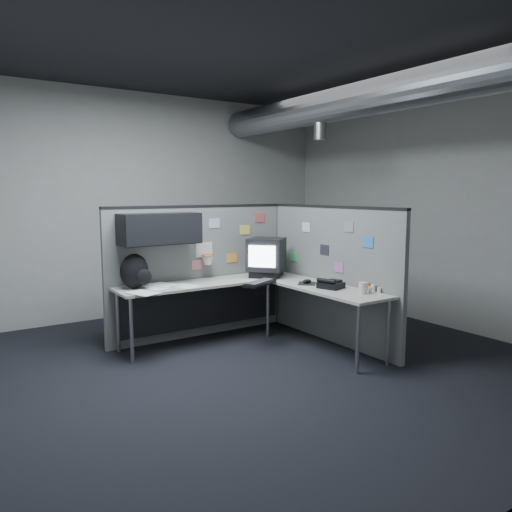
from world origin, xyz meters
TOP-DOWN VIEW (x-y plane):
  - room at (0.56, 0.00)m, footprint 5.62×5.62m
  - partition_back at (-0.25, 1.23)m, footprint 2.44×0.42m
  - partition_right at (1.10, 0.22)m, footprint 0.07×2.23m
  - desk at (0.15, 0.70)m, footprint 2.31×2.11m
  - monitor at (0.64, 0.91)m, footprint 0.60×0.60m
  - keyboard at (0.25, 0.48)m, footprint 0.51×0.36m
  - mouse at (0.74, 0.23)m, footprint 0.31×0.31m
  - phone at (0.79, -0.12)m, footprint 0.28×0.30m
  - bottles at (1.02, -0.52)m, footprint 0.13×0.19m
  - cup at (0.86, -0.54)m, footprint 0.09×0.09m
  - papers at (-0.77, 0.91)m, footprint 0.87×0.70m
  - backpack at (-1.02, 1.05)m, footprint 0.35×0.32m

SIDE VIEW (x-z plane):
  - desk at x=0.15m, z-range 0.25..0.98m
  - papers at x=-0.77m, z-range 0.73..0.74m
  - mouse at x=0.74m, z-range 0.72..0.77m
  - keyboard at x=0.25m, z-range 0.73..0.77m
  - bottles at x=1.02m, z-range 0.72..0.81m
  - phone at x=0.79m, z-range 0.72..0.83m
  - cup at x=0.86m, z-range 0.73..0.85m
  - partition_right at x=1.10m, z-range 0.00..1.63m
  - backpack at x=-1.02m, z-range 0.72..1.11m
  - monitor at x=0.64m, z-range 0.74..1.22m
  - partition_back at x=-0.25m, z-range 0.18..1.81m
  - room at x=0.56m, z-range 0.49..3.71m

